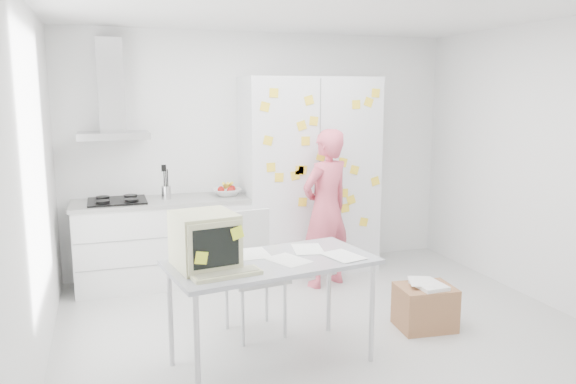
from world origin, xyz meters
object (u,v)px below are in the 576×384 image
object	(u,v)px
person	(326,209)
desk	(231,251)
cardboard_box	(425,306)
chair	(251,265)

from	to	relation	value
person	desk	size ratio (longest dim) A/B	1.04
desk	cardboard_box	size ratio (longest dim) A/B	3.17
desk	chair	size ratio (longest dim) A/B	1.56
chair	cardboard_box	world-z (taller)	chair
desk	person	bearing A→B (deg)	39.32
chair	cardboard_box	bearing A→B (deg)	-24.86
person	chair	world-z (taller)	person
person	desk	distance (m)	2.05
person	chair	distance (m)	1.38
person	cardboard_box	bearing A→B (deg)	85.07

